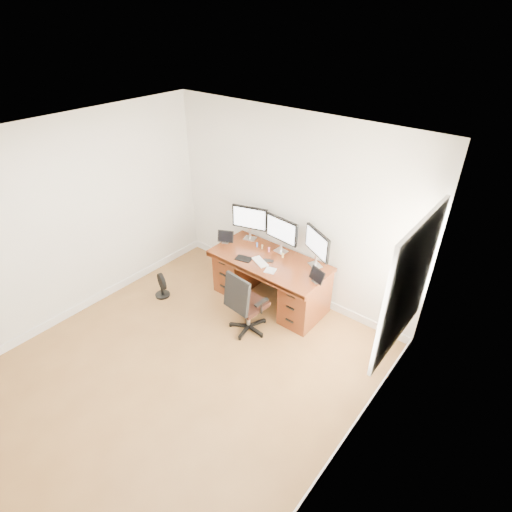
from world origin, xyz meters
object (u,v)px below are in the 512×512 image
Objects in this scene: floor_fan at (161,286)px; keyboard at (260,262)px; monitor_center at (282,231)px; office_chair at (246,312)px; desk at (270,278)px.

keyboard reaches higher than floor_fan.
floor_fan is at bearing -133.01° from monitor_center.
office_chair is 1.24m from monitor_center.
keyboard is (-0.19, 0.54, 0.45)m from office_chair.
office_chair is at bearing -76.07° from monitor_center.
monitor_center is at bearing 90.04° from desk.
office_chair is 3.33× the size of keyboard.
desk is 1.65m from floor_fan.
office_chair reaches higher than floor_fan.
desk is 0.72m from monitor_center.
desk reaches higher than floor_fan.
floor_fan is (-1.34, -0.94, -0.22)m from desk.
monitor_center is 0.53m from keyboard.
keyboard is at bearing -91.81° from monitor_center.
office_chair is 1.50m from floor_fan.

